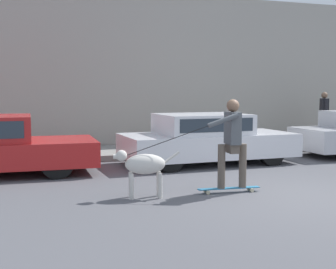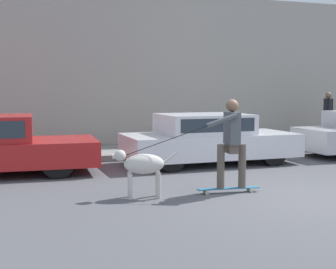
{
  "view_description": "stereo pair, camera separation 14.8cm",
  "coord_description": "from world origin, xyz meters",
  "px_view_note": "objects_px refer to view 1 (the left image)",
  "views": [
    {
      "loc": [
        -4.66,
        -6.7,
        1.8
      ],
      "look_at": [
        -1.79,
        1.75,
        0.95
      ],
      "focal_mm": 50.0,
      "sensor_mm": 36.0,
      "label": 1
    },
    {
      "loc": [
        -4.52,
        -6.75,
        1.8
      ],
      "look_at": [
        -1.79,
        1.75,
        0.95
      ],
      "focal_mm": 50.0,
      "sensor_mm": 36.0,
      "label": 2
    }
  ],
  "objects_px": {
    "dog": "(144,165)",
    "skateboarder": "(232,139)",
    "parked_car_1": "(207,140)",
    "pedestrian_with_bag": "(324,115)"
  },
  "relations": [
    {
      "from": "parked_car_1",
      "to": "skateboarder",
      "type": "distance_m",
      "value": 3.26
    },
    {
      "from": "parked_car_1",
      "to": "dog",
      "type": "relative_size",
      "value": 3.82
    },
    {
      "from": "skateboarder",
      "to": "pedestrian_with_bag",
      "type": "relative_size",
      "value": 1.56
    },
    {
      "from": "dog",
      "to": "skateboarder",
      "type": "bearing_deg",
      "value": -174.44
    },
    {
      "from": "skateboarder",
      "to": "pedestrian_with_bag",
      "type": "distance_m",
      "value": 7.74
    },
    {
      "from": "skateboarder",
      "to": "parked_car_1",
      "type": "bearing_deg",
      "value": -100.05
    },
    {
      "from": "parked_car_1",
      "to": "pedestrian_with_bag",
      "type": "bearing_deg",
      "value": 20.58
    },
    {
      "from": "dog",
      "to": "pedestrian_with_bag",
      "type": "xyz_separation_m",
      "value": [
        7.37,
        5.03,
        0.47
      ]
    },
    {
      "from": "dog",
      "to": "skateboarder",
      "type": "height_order",
      "value": "skateboarder"
    },
    {
      "from": "parked_car_1",
      "to": "dog",
      "type": "xyz_separation_m",
      "value": [
        -2.45,
        -3.02,
        -0.04
      ]
    }
  ]
}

